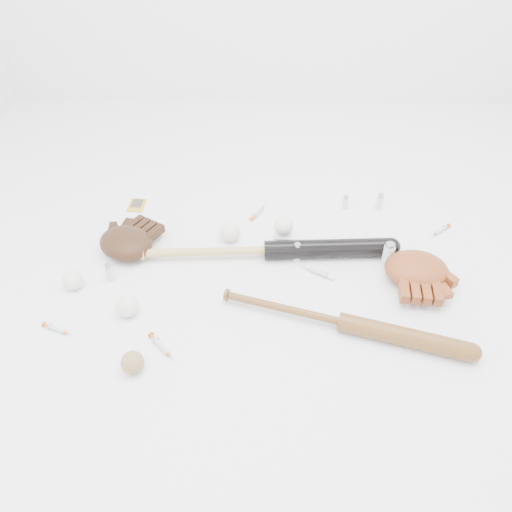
{
  "coord_description": "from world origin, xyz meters",
  "views": [
    {
      "loc": [
        -0.02,
        -1.31,
        1.28
      ],
      "look_at": [
        -0.05,
        0.06,
        0.06
      ],
      "focal_mm": 35.0,
      "sensor_mm": 36.0,
      "label": 1
    }
  ],
  "objects_px": {
    "bat_wood": "(342,322)",
    "glove_dark": "(126,243)",
    "bat_dark": "(267,250)",
    "pedestal": "(283,237)"
  },
  "relations": [
    {
      "from": "bat_wood",
      "to": "bat_dark",
      "type": "bearing_deg",
      "value": 141.81
    },
    {
      "from": "bat_wood",
      "to": "glove_dark",
      "type": "relative_size",
      "value": 3.34
    },
    {
      "from": "bat_dark",
      "to": "glove_dark",
      "type": "bearing_deg",
      "value": 174.42
    },
    {
      "from": "bat_wood",
      "to": "glove_dark",
      "type": "distance_m",
      "value": 0.87
    },
    {
      "from": "glove_dark",
      "to": "pedestal",
      "type": "xyz_separation_m",
      "value": [
        0.61,
        0.08,
        -0.03
      ]
    },
    {
      "from": "bat_dark",
      "to": "pedestal",
      "type": "distance_m",
      "value": 0.12
    },
    {
      "from": "bat_wood",
      "to": "pedestal",
      "type": "height_order",
      "value": "bat_wood"
    },
    {
      "from": "glove_dark",
      "to": "pedestal",
      "type": "relative_size",
      "value": 3.61
    },
    {
      "from": "bat_wood",
      "to": "glove_dark",
      "type": "height_order",
      "value": "glove_dark"
    },
    {
      "from": "bat_wood",
      "to": "glove_dark",
      "type": "xyz_separation_m",
      "value": [
        -0.79,
        0.37,
        0.02
      ]
    }
  ]
}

